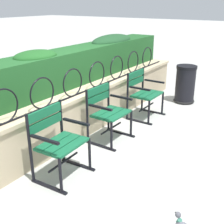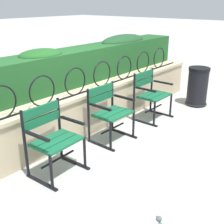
{
  "view_description": "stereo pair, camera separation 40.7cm",
  "coord_description": "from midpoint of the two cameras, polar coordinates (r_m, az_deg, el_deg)",
  "views": [
    {
      "loc": [
        -3.2,
        -2.0,
        2.02
      ],
      "look_at": [
        0.0,
        0.06,
        0.55
      ],
      "focal_mm": 46.35,
      "sensor_mm": 36.0,
      "label": 1
    },
    {
      "loc": [
        -2.96,
        -2.33,
        2.02
      ],
      "look_at": [
        0.0,
        0.06,
        0.55
      ],
      "focal_mm": 46.35,
      "sensor_mm": 36.0,
      "label": 2
    }
  ],
  "objects": [
    {
      "name": "stone_wall",
      "position": [
        4.55,
        -9.87,
        -0.66
      ],
      "size": [
        6.42,
        0.41,
        0.7
      ],
      "color": "tan",
      "rests_on": "ground"
    },
    {
      "name": "iron_arch_fence",
      "position": [
        4.27,
        -10.39,
        5.45
      ],
      "size": [
        5.9,
        0.02,
        0.42
      ],
      "color": "black",
      "rests_on": "stone_wall"
    },
    {
      "name": "trash_bin",
      "position": [
        6.2,
        12.43,
        5.2
      ],
      "size": [
        0.44,
        0.44,
        0.78
      ],
      "color": "black",
      "rests_on": "ground"
    },
    {
      "name": "park_chair_left",
      "position": [
        3.55,
        -14.05,
        -5.57
      ],
      "size": [
        0.62,
        0.54,
        0.87
      ],
      "color": "#145B38",
      "rests_on": "ground"
    },
    {
      "name": "ground_plane",
      "position": [
        4.27,
        -2.02,
        -7.12
      ],
      "size": [
        60.0,
        60.0,
        0.0
      ],
      "primitive_type": "plane",
      "color": "#ADADA8"
    },
    {
      "name": "park_chair_centre",
      "position": [
        4.36,
        -3.67,
        0.09
      ],
      "size": [
        0.6,
        0.53,
        0.84
      ],
      "color": "#145B38",
      "rests_on": "ground"
    },
    {
      "name": "park_chair_right",
      "position": [
        5.25,
        3.98,
        3.83
      ],
      "size": [
        0.61,
        0.53,
        0.85
      ],
      "color": "#145B38",
      "rests_on": "ground"
    },
    {
      "name": "hedge_row",
      "position": [
        4.71,
        -14.11,
        8.22
      ],
      "size": [
        6.29,
        0.57,
        0.69
      ],
      "color": "#1E5123",
      "rests_on": "stone_wall"
    }
  ]
}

